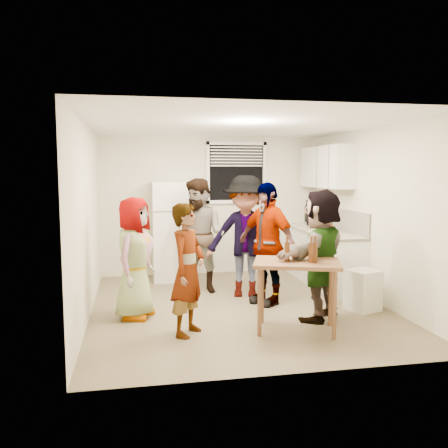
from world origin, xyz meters
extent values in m
cube|color=white|center=(-0.75, 1.88, 0.85)|extent=(0.70, 0.70, 1.70)
cube|color=white|center=(1.70, 1.15, 0.43)|extent=(0.60, 2.20, 0.86)
cube|color=beige|center=(1.70, 1.15, 0.88)|extent=(0.64, 2.22, 0.04)
cube|color=#B3ADA3|center=(1.99, 1.15, 1.08)|extent=(0.03, 2.20, 0.36)
cube|color=white|center=(1.83, 1.35, 1.95)|extent=(0.34, 1.60, 0.70)
cylinder|color=white|center=(1.68, 0.83, 0.90)|extent=(0.12, 0.12, 0.25)
cylinder|color=black|center=(1.75, 2.02, 0.90)|extent=(0.08, 0.08, 0.33)
cylinder|color=#47230C|center=(1.60, 0.58, 0.90)|extent=(0.06, 0.06, 0.23)
cylinder|color=blue|center=(1.44, 0.50, 0.90)|extent=(0.09, 0.09, 0.13)
cube|color=gold|center=(1.92, 1.46, 0.97)|extent=(0.02, 0.17, 0.14)
cube|color=silver|center=(1.63, -0.48, 0.25)|extent=(0.48, 0.48, 0.55)
cylinder|color=#47230C|center=(0.34, -1.09, 0.84)|extent=(0.06, 0.06, 0.23)
cylinder|color=#A23115|center=(0.65, -1.12, 0.84)|extent=(0.08, 0.08, 0.11)
imported|color=gray|center=(-1.41, -0.22, 0.00)|extent=(1.74, 1.33, 0.50)
imported|color=#141933|center=(-0.81, -0.98, 0.00)|extent=(1.58, 1.30, 0.37)
imported|color=brown|center=(-0.40, 0.93, 0.00)|extent=(1.73, 1.94, 0.67)
imported|color=#46464B|center=(0.23, 0.55, 0.00)|extent=(1.62, 2.07, 0.68)
imported|color=black|center=(0.43, 0.09, 0.00)|extent=(2.01, 1.76, 0.42)
imported|color=#E87753|center=(0.91, -0.71, 0.00)|extent=(2.27, 2.27, 0.49)
camera|label=1|loc=(-1.40, -6.30, 1.89)|focal=38.00mm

